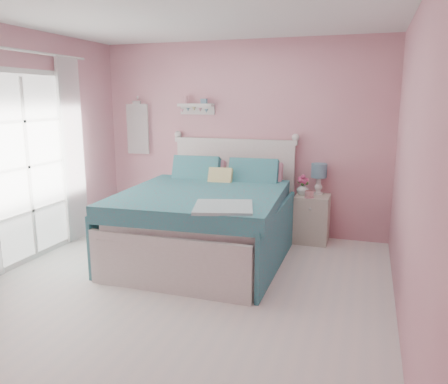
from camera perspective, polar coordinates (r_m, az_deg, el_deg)
The scene contains 12 objects.
floor at distance 4.31m, azimuth -6.53°, elevation -13.17°, with size 4.50×4.50×0.00m, color white.
room_shell at distance 3.91m, azimuth -7.09°, elevation 8.33°, with size 4.50×4.50×4.50m.
bed at distance 5.17m, azimuth -2.15°, elevation -3.75°, with size 1.87×2.29×1.30m.
nightstand at distance 5.78m, azimuth 11.40°, elevation -3.42°, with size 0.43×0.43×0.62m.
table_lamp at distance 5.75m, azimuth 12.30°, elevation 2.45°, with size 0.20×0.20×0.40m.
vase at distance 5.70m, azimuth 10.25°, elevation 0.42°, with size 0.16×0.16×0.16m, color silver.
teacup at distance 5.56m, azimuth 11.08°, elevation -0.29°, with size 0.11×0.11×0.09m, color #D68F93.
roses at distance 5.67m, azimuth 10.26°, elevation 1.59°, with size 0.14×0.11×0.12m.
wall_shelf at distance 6.16m, azimuth -3.64°, elevation 11.13°, with size 0.50×0.15×0.25m.
hanging_dress at distance 6.57m, azimuth -11.19°, elevation 8.06°, with size 0.34×0.03×0.72m, color white.
french_door at distance 5.41m, azimuth -24.28°, elevation 2.94°, with size 0.04×1.32×2.16m.
curtain_far at distance 5.93m, azimuth -19.18°, elevation 5.08°, with size 0.04×0.40×2.32m, color white.
Camera 1 is at (1.67, -3.53, 1.83)m, focal length 35.00 mm.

